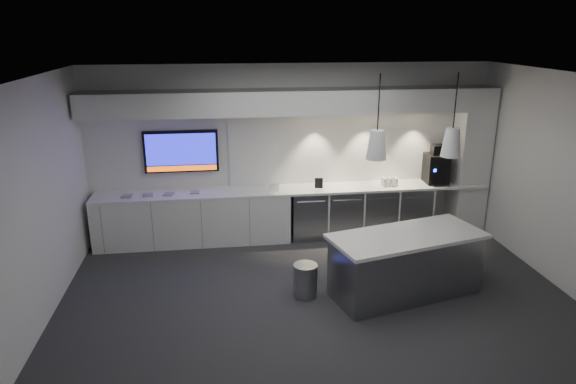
{
  "coord_description": "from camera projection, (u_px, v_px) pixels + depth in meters",
  "views": [
    {
      "loc": [
        -1.25,
        -6.22,
        3.57
      ],
      "look_at": [
        -0.25,
        1.1,
        1.19
      ],
      "focal_mm": 32.0,
      "sensor_mm": 36.0,
      "label": 1
    }
  ],
  "objects": [
    {
      "name": "island",
      "position": [
        405.0,
        264.0,
        7.09
      ],
      "size": [
        2.26,
        1.4,
        0.89
      ],
      "rotation": [
        0.0,
        0.0,
        0.25
      ],
      "color": "gray",
      "rests_on": "floor"
    },
    {
      "name": "tray_d",
      "position": [
        195.0,
        192.0,
        8.66
      ],
      "size": [
        0.17,
        0.17,
        0.02
      ],
      "primitive_type": "cube",
      "rotation": [
        0.0,
        0.0,
        0.05
      ],
      "color": "#949494",
      "rests_on": "back_counter"
    },
    {
      "name": "wall_left",
      "position": [
        35.0,
        207.0,
        6.21
      ],
      "size": [
        0.0,
        7.0,
        7.0
      ],
      "primitive_type": "plane",
      "rotation": [
        1.57,
        0.0,
        1.57
      ],
      "color": "white",
      "rests_on": "floor"
    },
    {
      "name": "backsplash",
      "position": [
        358.0,
        146.0,
        9.14
      ],
      "size": [
        4.6,
        0.03,
        1.3
      ],
      "primitive_type": "cube",
      "color": "white",
      "rests_on": "wall_back"
    },
    {
      "name": "tray_c",
      "position": [
        169.0,
        194.0,
        8.56
      ],
      "size": [
        0.19,
        0.19,
        0.02
      ],
      "primitive_type": "cube",
      "rotation": [
        0.0,
        0.0,
        -0.2
      ],
      "color": "#949494",
      "rests_on": "back_counter"
    },
    {
      "name": "pendant_left",
      "position": [
        377.0,
        144.0,
        6.5
      ],
      "size": [
        0.26,
        0.26,
        1.07
      ],
      "color": "white",
      "rests_on": "ceiling"
    },
    {
      "name": "tray_b",
      "position": [
        148.0,
        195.0,
        8.52
      ],
      "size": [
        0.18,
        0.18,
        0.02
      ],
      "primitive_type": "cube",
      "rotation": [
        0.0,
        0.0,
        0.13
      ],
      "color": "#949494",
      "rests_on": "back_counter"
    },
    {
      "name": "soffit",
      "position": [
        294.0,
        102.0,
        8.46
      ],
      "size": [
        6.9,
        0.6,
        0.4
      ],
      "primitive_type": "cube",
      "color": "white",
      "rests_on": "wall_back"
    },
    {
      "name": "left_base_cabinets",
      "position": [
        193.0,
        219.0,
        8.81
      ],
      "size": [
        3.3,
        0.63,
        0.86
      ],
      "primitive_type": "cube",
      "color": "white",
      "rests_on": "floor"
    },
    {
      "name": "floor",
      "position": [
        317.0,
        297.0,
        7.12
      ],
      "size": [
        7.0,
        7.0,
        0.0
      ],
      "primitive_type": "plane",
      "color": "#2F2F32",
      "rests_on": "ground"
    },
    {
      "name": "fridge_unit_c",
      "position": [
        377.0,
        210.0,
        9.24
      ],
      "size": [
        0.6,
        0.61,
        0.85
      ],
      "primitive_type": "cube",
      "color": "gray",
      "rests_on": "floor"
    },
    {
      "name": "ceiling",
      "position": [
        321.0,
        77.0,
        6.2
      ],
      "size": [
        7.0,
        7.0,
        0.0
      ],
      "primitive_type": "plane",
      "rotation": [
        3.14,
        0.0,
        0.0
      ],
      "color": "black",
      "rests_on": "wall_back"
    },
    {
      "name": "fridge_unit_a",
      "position": [
        308.0,
        214.0,
        9.07
      ],
      "size": [
        0.6,
        0.61,
        0.85
      ],
      "primitive_type": "cube",
      "color": "gray",
      "rests_on": "floor"
    },
    {
      "name": "tray_a",
      "position": [
        127.0,
        196.0,
        8.45
      ],
      "size": [
        0.18,
        0.18,
        0.02
      ],
      "primitive_type": "cube",
      "rotation": [
        0.0,
        0.0,
        -0.11
      ],
      "color": "#949494",
      "rests_on": "back_counter"
    },
    {
      "name": "wall_back",
      "position": [
        291.0,
        151.0,
        9.02
      ],
      "size": [
        7.0,
        0.0,
        7.0
      ],
      "primitive_type": "plane",
      "rotation": [
        1.57,
        0.0,
        0.0
      ],
      "color": "white",
      "rests_on": "floor"
    },
    {
      "name": "cup_cluster",
      "position": [
        390.0,
        182.0,
        9.03
      ],
      "size": [
        0.28,
        0.18,
        0.15
      ],
      "primitive_type": null,
      "color": "silver",
      "rests_on": "back_counter"
    },
    {
      "name": "pendant_right",
      "position": [
        452.0,
        142.0,
        6.63
      ],
      "size": [
        0.26,
        0.26,
        1.07
      ],
      "color": "white",
      "rests_on": "ceiling"
    },
    {
      "name": "sign_white",
      "position": [
        274.0,
        187.0,
        8.73
      ],
      "size": [
        0.18,
        0.07,
        0.14
      ],
      "primitive_type": "cube",
      "rotation": [
        0.0,
        0.0,
        0.28
      ],
      "color": "white",
      "rests_on": "back_counter"
    },
    {
      "name": "wall_tv",
      "position": [
        181.0,
        151.0,
        8.7
      ],
      "size": [
        1.25,
        0.07,
        0.72
      ],
      "color": "black",
      "rests_on": "wall_back"
    },
    {
      "name": "fridge_unit_d",
      "position": [
        410.0,
        209.0,
        9.32
      ],
      "size": [
        0.6,
        0.61,
        0.85
      ],
      "primitive_type": "cube",
      "color": "gray",
      "rests_on": "floor"
    },
    {
      "name": "bin",
      "position": [
        305.0,
        280.0,
        7.09
      ],
      "size": [
        0.35,
        0.35,
        0.47
      ],
      "primitive_type": "cylinder",
      "rotation": [
        0.0,
        0.0,
        -0.05
      ],
      "color": "gray",
      "rests_on": "floor"
    },
    {
      "name": "coffee_machine",
      "position": [
        436.0,
        167.0,
        9.17
      ],
      "size": [
        0.41,
        0.57,
        0.69
      ],
      "rotation": [
        0.0,
        0.0,
        -0.07
      ],
      "color": "black",
      "rests_on": "back_counter"
    },
    {
      "name": "wall_right",
      "position": [
        566.0,
        184.0,
        7.11
      ],
      "size": [
        0.0,
        7.0,
        7.0
      ],
      "primitive_type": "plane",
      "rotation": [
        1.57,
        0.0,
        -1.57
      ],
      "color": "white",
      "rests_on": "floor"
    },
    {
      "name": "column",
      "position": [
        470.0,
        160.0,
        9.21
      ],
      "size": [
        0.55,
        0.55,
        2.6
      ],
      "primitive_type": "cube",
      "color": "white",
      "rests_on": "floor"
    },
    {
      "name": "wall_front",
      "position": [
        376.0,
        286.0,
        4.3
      ],
      "size": [
        7.0,
        0.0,
        7.0
      ],
      "primitive_type": "plane",
      "rotation": [
        -1.57,
        0.0,
        0.0
      ],
      "color": "white",
      "rests_on": "floor"
    },
    {
      "name": "sign_black",
      "position": [
        319.0,
        183.0,
        8.9
      ],
      "size": [
        0.14,
        0.04,
        0.18
      ],
      "primitive_type": "cube",
      "rotation": [
        0.0,
        0.0,
        -0.16
      ],
      "color": "black",
      "rests_on": "back_counter"
    },
    {
      "name": "fridge_unit_b",
      "position": [
        343.0,
        212.0,
        9.15
      ],
      "size": [
        0.6,
        0.61,
        0.85
      ],
      "primitive_type": "cube",
      "color": "gray",
      "rests_on": "floor"
    },
    {
      "name": "back_counter",
      "position": [
        294.0,
        190.0,
        8.9
      ],
      "size": [
        6.8,
        0.65,
        0.04
      ],
      "primitive_type": "cube",
      "color": "white",
      "rests_on": "left_base_cabinets"
    }
  ]
}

